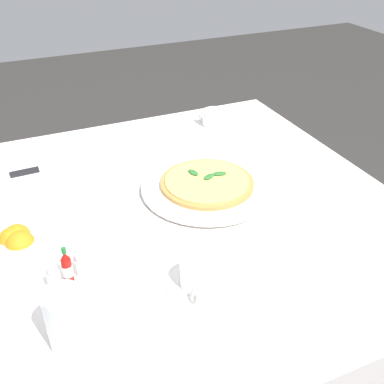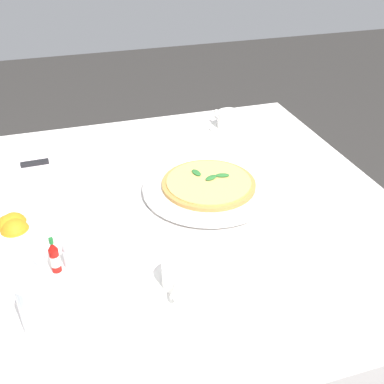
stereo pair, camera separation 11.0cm
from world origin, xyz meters
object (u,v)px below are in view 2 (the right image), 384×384
(coffee_cup_far_right, at_px, (181,277))
(pepper_shaker, at_px, (69,255))
(salt_shaker, at_px, (41,267))
(pizza_plate, at_px, (209,188))
(citrus_bowl, at_px, (14,231))
(napkin_folded, at_px, (18,171))
(water_glass_far_left, at_px, (41,311))
(dinner_knife, at_px, (16,166))
(pizza, at_px, (209,183))
(coffee_cup_near_right, at_px, (229,121))
(hot_sauce_bottle, at_px, (55,258))

(coffee_cup_far_right, height_order, pepper_shaker, same)
(salt_shaker, bearing_deg, pepper_shaker, -160.35)
(pizza_plate, xyz_separation_m, citrus_bowl, (0.47, 0.07, 0.02))
(napkin_folded, relative_size, pepper_shaker, 4.10)
(water_glass_far_left, height_order, dinner_knife, water_glass_far_left)
(pizza_plate, height_order, pizza, pizza)
(coffee_cup_near_right, xyz_separation_m, water_glass_far_left, (0.61, 0.70, 0.03))
(pizza, distance_m, salt_shaker, 0.47)
(coffee_cup_far_right, xyz_separation_m, hot_sauce_bottle, (0.23, -0.12, 0.01))
(citrus_bowl, bearing_deg, coffee_cup_far_right, 142.03)
(coffee_cup_near_right, xyz_separation_m, salt_shaker, (0.61, 0.55, -0.00))
(pizza, distance_m, hot_sauce_bottle, 0.44)
(pizza, relative_size, pepper_shaker, 4.28)
(coffee_cup_far_right, distance_m, napkin_folded, 0.63)
(pizza_plate, relative_size, pizza, 1.41)
(water_glass_far_left, relative_size, dinner_knife, 0.62)
(water_glass_far_left, height_order, napkin_folded, water_glass_far_left)
(napkin_folded, distance_m, pepper_shaker, 0.44)
(napkin_folded, bearing_deg, pizza, 158.06)
(hot_sauce_bottle, relative_size, pepper_shaker, 1.48)
(coffee_cup_far_right, height_order, citrus_bowl, citrus_bowl)
(coffee_cup_far_right, relative_size, water_glass_far_left, 1.08)
(salt_shaker, bearing_deg, napkin_folded, -83.44)
(pizza_plate, height_order, hot_sauce_bottle, hot_sauce_bottle)
(pizza_plate, distance_m, dinner_knife, 0.53)
(water_glass_far_left, xyz_separation_m, salt_shaker, (-0.00, -0.15, -0.03))
(citrus_bowl, relative_size, pepper_shaker, 2.67)
(citrus_bowl, bearing_deg, coffee_cup_near_right, -147.99)
(citrus_bowl, bearing_deg, pizza, -171.87)
(salt_shaker, bearing_deg, coffee_cup_near_right, -137.99)
(coffee_cup_far_right, relative_size, napkin_folded, 0.56)
(water_glass_far_left, xyz_separation_m, pepper_shaker, (-0.06, -0.17, -0.03))
(citrus_bowl, bearing_deg, hot_sauce_bottle, 123.04)
(pizza_plate, xyz_separation_m, napkin_folded, (0.47, -0.24, -0.00))
(coffee_cup_near_right, bearing_deg, hot_sauce_bottle, 42.83)
(citrus_bowl, bearing_deg, salt_shaker, 111.50)
(hot_sauce_bottle, bearing_deg, coffee_cup_near_right, -137.17)
(dinner_knife, bearing_deg, pizza, 151.39)
(coffee_cup_far_right, distance_m, citrus_bowl, 0.39)
(pizza, xyz_separation_m, dinner_knife, (0.47, -0.24, -0.00))
(napkin_folded, bearing_deg, dinner_knife, 6.82)
(dinner_knife, height_order, salt_shaker, salt_shaker)
(pizza_plate, distance_m, pizza, 0.01)
(pizza, distance_m, dinner_knife, 0.53)
(coffee_cup_far_right, bearing_deg, pepper_shaker, -32.40)
(water_glass_far_left, bearing_deg, coffee_cup_near_right, -131.19)
(pizza, bearing_deg, pepper_shaker, 26.57)
(citrus_bowl, bearing_deg, dinner_knife, -89.88)
(coffee_cup_far_right, xyz_separation_m, citrus_bowl, (0.31, -0.24, 0.00))
(water_glass_far_left, bearing_deg, citrus_bowl, -79.38)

